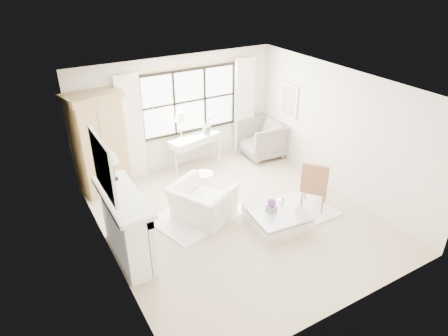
{
  "coord_description": "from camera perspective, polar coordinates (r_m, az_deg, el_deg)",
  "views": [
    {
      "loc": [
        -3.56,
        -5.55,
        4.67
      ],
      "look_at": [
        -0.22,
        0.2,
        1.11
      ],
      "focal_mm": 32.0,
      "sensor_mm": 36.0,
      "label": 1
    }
  ],
  "objects": [
    {
      "name": "pillar_candle",
      "position": [
        7.67,
        10.3,
        -5.81
      ],
      "size": [
        0.08,
        0.08,
        0.12
      ],
      "primitive_type": "cylinder",
      "color": "silver",
      "rests_on": "coffee_table"
    },
    {
      "name": "rug_left",
      "position": [
        8.16,
        -3.68,
        -6.67
      ],
      "size": [
        2.03,
        1.67,
        0.03
      ],
      "primitive_type": "cube",
      "rotation": [
        0.0,
        0.0,
        0.27
      ],
      "color": "white",
      "rests_on": "floor"
    },
    {
      "name": "window_pane",
      "position": [
        9.63,
        -4.93,
        9.5
      ],
      "size": [
        2.4,
        0.02,
        1.5
      ],
      "primitive_type": "cube",
      "color": "white",
      "rests_on": "wall_back"
    },
    {
      "name": "fireplace",
      "position": [
        6.97,
        -14.02,
        -8.03
      ],
      "size": [
        0.58,
        1.66,
        1.26
      ],
      "color": "white",
      "rests_on": "ground"
    },
    {
      "name": "console_table",
      "position": [
        9.83,
        -4.14,
        2.38
      ],
      "size": [
        1.37,
        0.74,
        0.8
      ],
      "rotation": [
        0.0,
        0.0,
        0.23
      ],
      "color": "silver",
      "rests_on": "floor"
    },
    {
      "name": "wall_left",
      "position": [
        6.55,
        -16.6,
        -3.58
      ],
      "size": [
        0.0,
        5.5,
        5.5
      ],
      "primitive_type": "plane",
      "rotation": [
        1.57,
        0.0,
        1.57
      ],
      "color": "beige",
      "rests_on": "ground"
    },
    {
      "name": "french_chair",
      "position": [
        8.42,
        12.72,
        -3.76
      ],
      "size": [
        0.68,
        0.68,
        1.08
      ],
      "rotation": [
        0.0,
        0.0,
        2.24
      ],
      "color": "#97633F",
      "rests_on": "floor"
    },
    {
      "name": "side_table",
      "position": [
        8.7,
        -2.82,
        -1.76
      ],
      "size": [
        0.4,
        0.4,
        0.51
      ],
      "color": "silver",
      "rests_on": "floor"
    },
    {
      "name": "planter_flowers",
      "position": [
        7.53,
        6.83,
        -4.93
      ],
      "size": [
        0.16,
        0.16,
        0.16
      ],
      "primitive_type": "sphere",
      "color": "#62317B",
      "rests_on": "planter_box"
    },
    {
      "name": "curtain_right",
      "position": [
        10.38,
        2.91,
        8.83
      ],
      "size": [
        0.55,
        0.1,
        2.47
      ],
      "primitive_type": "cube",
      "color": "white",
      "rests_on": "ground"
    },
    {
      "name": "wall_right",
      "position": [
        8.86,
        16.16,
        5.03
      ],
      "size": [
        0.0,
        5.5,
        5.5
      ],
      "primitive_type": "plane",
      "rotation": [
        1.57,
        0.0,
        -1.57
      ],
      "color": "beige",
      "rests_on": "ground"
    },
    {
      "name": "club_armchair",
      "position": [
        7.88,
        -3.18,
        -4.95
      ],
      "size": [
        1.39,
        1.45,
        0.73
      ],
      "primitive_type": "imported",
      "rotation": [
        0.0,
        0.0,
        2.05
      ],
      "color": "white",
      "rests_on": "floor"
    },
    {
      "name": "wall_back",
      "position": [
        9.62,
        -6.55,
        7.81
      ],
      "size": [
        5.0,
        0.0,
        5.0
      ],
      "primitive_type": "plane",
      "rotation": [
        1.57,
        0.0,
        0.0
      ],
      "color": "silver",
      "rests_on": "ground"
    },
    {
      "name": "window_frame",
      "position": [
        9.63,
        -4.91,
        9.49
      ],
      "size": [
        2.5,
        0.04,
        1.5
      ],
      "primitive_type": null,
      "color": "black",
      "rests_on": "wall_back"
    },
    {
      "name": "art_canvas",
      "position": [
        9.92,
        9.17,
        9.49
      ],
      "size": [
        0.01,
        0.52,
        0.72
      ],
      "primitive_type": "cube",
      "color": "#B6A98D",
      "rests_on": "wall_right"
    },
    {
      "name": "curtain_rod",
      "position": [
        9.34,
        -4.99,
        14.47
      ],
      "size": [
        3.3,
        0.04,
        0.04
      ],
      "primitive_type": "cylinder",
      "rotation": [
        0.0,
        1.57,
        0.0
      ],
      "color": "#B4893E",
      "rests_on": "wall_back"
    },
    {
      "name": "rug_right",
      "position": [
        8.38,
        10.23,
        -6.09
      ],
      "size": [
        1.56,
        1.18,
        0.03
      ],
      "primitive_type": "cube",
      "rotation": [
        0.0,
        0.0,
        0.02
      ],
      "color": "silver",
      "rests_on": "floor"
    },
    {
      "name": "ceiling",
      "position": [
        6.88,
        2.5,
        11.52
      ],
      "size": [
        5.5,
        5.5,
        0.0
      ],
      "primitive_type": "plane",
      "rotation": [
        3.14,
        0.0,
        0.0
      ],
      "color": "white",
      "rests_on": "ground"
    },
    {
      "name": "mantel_lamp",
      "position": [
        6.91,
        -15.73,
        1.2
      ],
      "size": [
        0.22,
        0.22,
        0.51
      ],
      "color": "black",
      "rests_on": "fireplace"
    },
    {
      "name": "floor",
      "position": [
        8.08,
        2.1,
        -7.15
      ],
      "size": [
        5.5,
        5.5,
        0.0
      ],
      "primitive_type": "plane",
      "color": "#C0AB8F",
      "rests_on": "ground"
    },
    {
      "name": "orchid_plant",
      "position": [
        9.71,
        -2.44,
        6.34
      ],
      "size": [
        0.37,
        0.36,
        0.52
      ],
      "primitive_type": "imported",
      "rotation": [
        0.0,
        0.0,
        0.66
      ],
      "color": "#5F7D53",
      "rests_on": "console_table"
    },
    {
      "name": "console_lamp",
      "position": [
        9.32,
        -6.24,
        7.19
      ],
      "size": [
        0.28,
        0.28,
        0.69
      ],
      "color": "gold",
      "rests_on": "console_table"
    },
    {
      "name": "coffee_vase",
      "position": [
        7.87,
        8.18,
        -4.51
      ],
      "size": [
        0.16,
        0.16,
        0.15
      ],
      "primitive_type": "imported",
      "rotation": [
        0.0,
        0.0,
        -0.15
      ],
      "color": "white",
      "rests_on": "coffee_table"
    },
    {
      "name": "mirror_frame",
      "position": [
        6.32,
        -16.94,
        0.27
      ],
      "size": [
        0.05,
        1.15,
        0.95
      ],
      "primitive_type": "cube",
      "color": "silver",
      "rests_on": "wall_left"
    },
    {
      "name": "wall_front",
      "position": [
        5.61,
        17.61,
        -9.63
      ],
      "size": [
        5.0,
        0.0,
        5.0
      ],
      "primitive_type": "plane",
      "rotation": [
        -1.57,
        0.0,
        0.0
      ],
      "color": "white",
      "rests_on": "ground"
    },
    {
      "name": "planter_box",
      "position": [
        7.61,
        6.77,
        -5.82
      ],
      "size": [
        0.18,
        0.18,
        0.12
      ],
      "primitive_type": "cube",
      "rotation": [
        0.0,
        0.0,
        0.11
      ],
      "color": "slate",
      "rests_on": "coffee_table"
    },
    {
      "name": "coffee_table",
      "position": [
        7.78,
        7.53,
        -7.32
      ],
      "size": [
        1.09,
        1.09,
        0.38
      ],
      "rotation": [
        0.0,
        0.0,
        -0.1
      ],
      "color": "white",
      "rests_on": "floor"
    },
    {
      "name": "art_frame",
      "position": [
        9.93,
        9.27,
        9.51
      ],
      "size": [
        0.04,
        0.62,
        0.82
      ],
      "primitive_type": "cube",
      "color": "white",
      "rests_on": "wall_right"
    },
    {
      "name": "mirror_glass",
      "position": [
        6.33,
        -16.68,
        0.34
      ],
      "size": [
        0.02,
        1.0,
        0.8
      ],
      "primitive_type": "cube",
      "color": "silver",
      "rests_on": "wall_left"
    },
    {
      "name": "curtain_left",
      "position": [
        9.2,
        -13.1,
        5.5
      ],
      "size": [
        0.55,
        0.1,
        2.47
      ],
      "primitive_type": "cube",
      "color": "white",
      "rests_on": "ground"
    },
    {
      "name": "armoire",
      "position": [
        8.91,
        -17.49,
        3.49
      ],
      "size": [
        1.26,
        0.96,
        2.24
      ],
      "rotation": [
        0.0,
        0.0,
        0.26
      ],
      "color": "tan",
      "rests_on": "floor"
    },
    {
      "name": "wingback_chair",
      "position": [
        10.37,
        5.48,
        4.12
      ],
      "size": [
        1.09,
        1.06,
        0.93
      ],
      "primitive_type": "imported",
      "rotation": [
        0.0,
        0.0,
        -1.65
      ],
      "color": "gray",
      "rests_on": "floor"
    }
  ]
}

